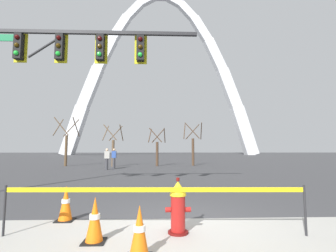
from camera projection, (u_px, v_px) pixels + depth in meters
ground_plane at (177, 220)px, 5.23m from camera, size 240.00×240.00×0.00m
fire_hydrant at (178, 207)px, 4.43m from camera, size 0.46×0.48×0.99m
caution_tape_barrier at (155, 201)px, 4.30m from camera, size 5.29×0.22×0.87m
traffic_cone_by_hydrant at (66, 204)px, 5.19m from camera, size 0.36×0.36×0.73m
traffic_cone_mid_sidewalk at (139, 232)px, 3.40m from camera, size 0.36×0.36×0.73m
traffic_cone_curb_edge at (95, 220)px, 4.00m from camera, size 0.36×0.36×0.73m
traffic_signal_gantry at (47, 65)px, 8.46m from camera, size 7.82×0.44×6.00m
monument_arch at (161, 82)px, 71.61m from camera, size 55.77×3.31×48.72m
tree_far_left at (66, 145)px, 22.59m from camera, size 2.03×2.05×4.42m
tree_left_mid at (113, 148)px, 21.87m from camera, size 1.72×1.73×3.71m
tree_center_left at (157, 149)px, 22.57m from camera, size 1.61×1.62×3.46m
tree_center_right at (193, 147)px, 23.25m from camera, size 1.86×1.87×4.02m
pedestrian_walking_left at (114, 158)px, 19.70m from camera, size 0.36×0.23×1.59m
pedestrian_standing_center at (107, 159)px, 18.37m from camera, size 0.39×0.31×1.59m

